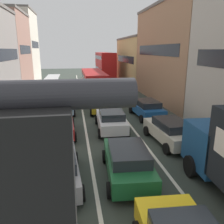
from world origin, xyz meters
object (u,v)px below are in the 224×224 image
Objects in this scene: sedan_left_lane_fourth at (63,104)px; sedan_right_lane_behind_truck at (170,131)px; coupe_centre_lane_fourth at (101,103)px; bus_mid_queue_primary at (93,80)px; wagon_left_lane_second at (56,166)px; sedan_centre_lane_second at (128,161)px; wagon_right_lane_far at (147,108)px; pedestrian_near_kerb at (12,115)px; sedan_left_lane_third at (59,124)px; hatchback_centre_lane_third at (111,119)px; bus_far_queue_secondary at (105,65)px; pedestrian_far_sidewalk at (17,108)px.

sedan_right_lane_behind_truck is at bearing -142.55° from sedan_left_lane_fourth.
coupe_centre_lane_fourth is 8.91m from bus_mid_queue_primary.
sedan_right_lane_behind_truck is (6.57, 3.36, 0.00)m from wagon_left_lane_second.
sedan_centre_lane_second is 1.01× the size of wagon_right_lane_far.
bus_mid_queue_primary reaches higher than wagon_right_lane_far.
pedestrian_near_kerb is at bearing 149.88° from bus_mid_queue_primary.
wagon_left_lane_second and sedan_left_lane_fourth have the same top height.
sedan_left_lane_third is at bearing 165.94° from bus_mid_queue_primary.
wagon_left_lane_second is at bearing 153.49° from hatchback_centre_lane_third.
pedestrian_near_kerb is at bearing 133.30° from sedan_left_lane_fourth.
sedan_right_lane_behind_truck is 17.22m from bus_mid_queue_primary.
sedan_right_lane_behind_truck is at bearing -112.91° from sedan_left_lane_third.
sedan_left_lane_fourth is (-3.55, 5.33, 0.00)m from hatchback_centre_lane_third.
bus_far_queue_secondary is at bearing 106.48° from pedestrian_near_kerb.
wagon_left_lane_second is 11.30m from wagon_right_lane_far.
coupe_centre_lane_fourth is (3.25, 11.41, 0.00)m from wagon_left_lane_second.
sedan_right_lane_behind_truck is at bearing 179.62° from bus_far_queue_secondary.
pedestrian_near_kerb is at bearing 77.61° from hatchback_centre_lane_third.
bus_mid_queue_primary is at bearing 120.94° from pedestrian_far_sidewalk.
pedestrian_near_kerb reaches higher than sedan_right_lane_behind_truck.
sedan_right_lane_behind_truck is (3.32, -8.05, 0.00)m from coupe_centre_lane_fourth.
pedestrian_far_sidewalk is at bearing 37.14° from sedan_left_lane_third.
hatchback_centre_lane_third is at bearing -148.29° from sedan_left_lane_fourth.
sedan_left_lane_third is 5.76m from pedestrian_far_sidewalk.
hatchback_centre_lane_third and sedan_left_lane_third have the same top height.
sedan_left_lane_fourth is 9.46m from bus_mid_queue_primary.
sedan_centre_lane_second is 11.42m from coupe_centre_lane_fourth.
wagon_right_lane_far is at bearing 59.70° from pedestrian_far_sidewalk.
sedan_left_lane_third is 0.99× the size of sedan_right_lane_behind_truck.
sedan_left_lane_fourth is at bearing -2.94° from wagon_left_lane_second.
bus_far_queue_secondary reaches higher than wagon_left_lane_second.
pedestrian_far_sidewalk reaches higher than sedan_right_lane_behind_truck.
wagon_right_lane_far is (0.31, 5.60, 0.00)m from sedan_right_lane_behind_truck.
wagon_left_lane_second is at bearing 170.36° from bus_mid_queue_primary.
bus_far_queue_secondary reaches higher than pedestrian_near_kerb.
coupe_centre_lane_fourth is 1.00× the size of sedan_left_lane_fourth.
pedestrian_near_kerb is (-10.54, -0.92, 0.15)m from wagon_right_lane_far.
wagon_right_lane_far is 24.83m from bus_far_queue_secondary.
bus_mid_queue_primary is (0.03, 14.03, 0.96)m from hatchback_centre_lane_third.
bus_mid_queue_primary is (3.41, 20.26, 0.96)m from wagon_left_lane_second.
coupe_centre_lane_fourth is (3.42, 5.52, 0.00)m from sedan_left_lane_third.
hatchback_centre_lane_third is at bearing -176.67° from coupe_centre_lane_fourth.
sedan_left_lane_fourth is 0.42× the size of bus_far_queue_secondary.
pedestrian_far_sidewalk is at bearing 16.57° from wagon_left_lane_second.
coupe_centre_lane_fourth is at bearing -94.53° from sedan_left_lane_fourth.
bus_mid_queue_primary is 6.33× the size of pedestrian_near_kerb.
bus_far_queue_secondary is at bearing -5.02° from hatchback_centre_lane_third.
coupe_centre_lane_fourth is 22.66m from bus_far_queue_secondary.
pedestrian_near_kerb reaches higher than sedan_left_lane_fourth.
bus_mid_queue_primary is at bearing 6.64° from sedan_right_lane_behind_truck.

